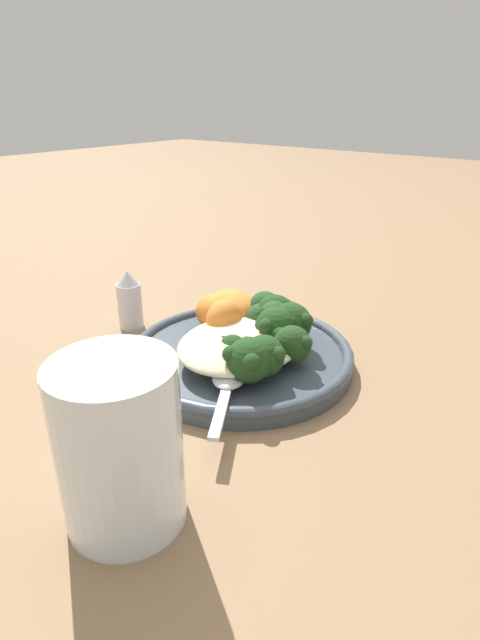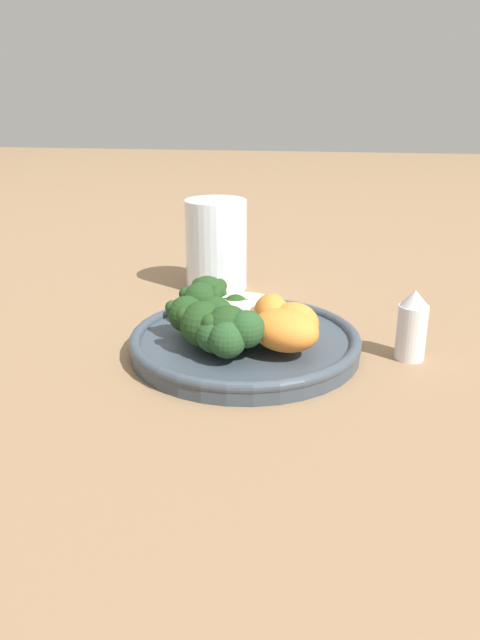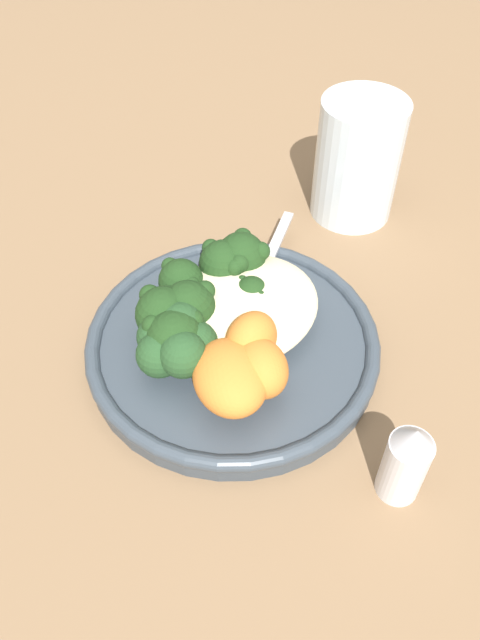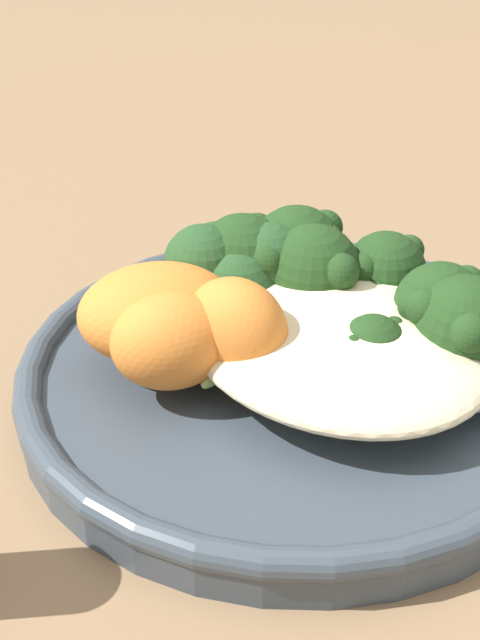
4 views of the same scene
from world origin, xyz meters
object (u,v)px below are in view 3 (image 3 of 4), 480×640
at_px(kale_tuft, 175,342).
at_px(broccoli_stalk_3, 205,311).
at_px(broccoli_stalk_0, 248,305).
at_px(plate, 233,343).
at_px(spoon, 265,266).
at_px(water_glass, 357,160).
at_px(broccoli_stalk_6, 171,318).
at_px(sweet_potato_chunk_2, 230,377).
at_px(sweet_potato_chunk_0, 251,339).
at_px(sweet_potato_chunk_1, 260,368).
at_px(broccoli_stalk_1, 240,268).
at_px(broccoli_stalk_2, 225,282).
at_px(broccoli_stalk_4, 187,289).
at_px(broccoli_stalk_7, 180,339).
at_px(quinoa_mound, 236,310).
at_px(broccoli_stalk_5, 191,310).
at_px(salt_shaker, 406,462).

bearing_deg(kale_tuft, broccoli_stalk_3, -156.94).
bearing_deg(broccoli_stalk_0, plate, 162.15).
relative_size(spoon, water_glass, 0.88).
relative_size(plate, broccoli_stalk_0, 3.41).
distance_m(broccoli_stalk_0, broccoli_stalk_6, 0.06).
bearing_deg(sweet_potato_chunk_2, sweet_potato_chunk_0, -154.50).
bearing_deg(sweet_potato_chunk_1, broccoli_stalk_0, -123.75).
bearing_deg(broccoli_stalk_3, broccoli_stalk_1, -67.83).
bearing_deg(kale_tuft, broccoli_stalk_2, -158.30).
bearing_deg(kale_tuft, water_glass, -167.15).
relative_size(broccoli_stalk_4, broccoli_stalk_7, 1.38).
bearing_deg(quinoa_mound, spoon, -153.08).
relative_size(broccoli_stalk_5, sweet_potato_chunk_2, 1.32).
distance_m(broccoli_stalk_3, sweet_potato_chunk_2, 0.07).
bearing_deg(broccoli_stalk_3, broccoli_stalk_4, 5.18).
bearing_deg(sweet_potato_chunk_0, broccoli_stalk_5, -73.25).
distance_m(plate, broccoli_stalk_6, 0.06).
bearing_deg(plate, sweet_potato_chunk_0, 80.67).
xyz_separation_m(sweet_potato_chunk_0, spoon, (-0.07, -0.07, -0.02)).
bearing_deg(broccoli_stalk_3, sweet_potato_chunk_2, 162.30).
bearing_deg(broccoli_stalk_6, broccoli_stalk_5, -130.84).
bearing_deg(broccoli_stalk_0, broccoli_stalk_2, 53.91).
xyz_separation_m(broccoli_stalk_0, kale_tuft, (0.07, -0.00, 0.01)).
distance_m(broccoli_stalk_3, water_glass, 0.22).
bearing_deg(spoon, salt_shaker, -137.96).
xyz_separation_m(broccoli_stalk_2, broccoli_stalk_6, (0.06, 0.01, 0.00)).
height_order(broccoli_stalk_1, water_glass, water_glass).
bearing_deg(sweet_potato_chunk_1, broccoli_stalk_5, -86.54).
bearing_deg(sweet_potato_chunk_2, salt_shaker, 110.73).
height_order(broccoli_stalk_0, sweet_potato_chunk_2, sweet_potato_chunk_2).
relative_size(broccoli_stalk_4, salt_shaker, 1.49).
distance_m(broccoli_stalk_1, broccoli_stalk_6, 0.08).
bearing_deg(broccoli_stalk_0, sweet_potato_chunk_2, -176.86).
xyz_separation_m(broccoli_stalk_4, water_glass, (-0.22, -0.02, 0.02)).
distance_m(water_glass, salt_shaker, 0.31).
xyz_separation_m(broccoli_stalk_2, broccoli_stalk_7, (0.07, 0.03, 0.00)).
distance_m(broccoli_stalk_0, kale_tuft, 0.07).
relative_size(quinoa_mound, spoon, 1.32).
xyz_separation_m(broccoli_stalk_5, broccoli_stalk_7, (0.02, 0.02, 0.00)).
height_order(broccoli_stalk_2, kale_tuft, kale_tuft).
bearing_deg(broccoli_stalk_5, broccoli_stalk_6, 65.56).
bearing_deg(broccoli_stalk_5, sweet_potato_chunk_0, -174.24).
distance_m(broccoli_stalk_1, kale_tuft, 0.09).
bearing_deg(salt_shaker, broccoli_stalk_5, -81.32).
xyz_separation_m(broccoli_stalk_6, sweet_potato_chunk_1, (-0.02, 0.08, -0.00)).
xyz_separation_m(broccoli_stalk_5, salt_shaker, (-0.03, 0.19, -0.01)).
bearing_deg(sweet_potato_chunk_1, water_glass, -152.66).
height_order(broccoli_stalk_0, sweet_potato_chunk_1, sweet_potato_chunk_1).
xyz_separation_m(broccoli_stalk_4, sweet_potato_chunk_1, (0.01, 0.10, 0.00)).
bearing_deg(broccoli_stalk_1, quinoa_mound, 177.21).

